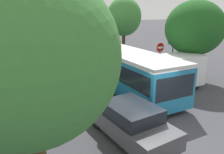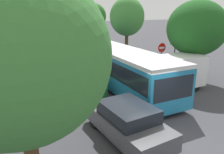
{
  "view_description": "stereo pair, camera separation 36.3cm",
  "coord_description": "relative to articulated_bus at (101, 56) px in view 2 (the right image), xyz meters",
  "views": [
    {
      "loc": [
        -6.3,
        -5.99,
        5.11
      ],
      "look_at": [
        0.2,
        5.11,
        1.2
      ],
      "focal_mm": 35.0,
      "sensor_mm": 36.0,
      "label": 1
    },
    {
      "loc": [
        -5.98,
        -6.17,
        5.11
      ],
      "look_at": [
        0.2,
        5.11,
        1.2
      ],
      "focal_mm": 35.0,
      "sensor_mm": 36.0,
      "label": 2
    }
  ],
  "objects": [
    {
      "name": "queued_car_red",
      "position": [
        -3.26,
        8.47,
        -0.78
      ],
      "size": [
        1.93,
        4.31,
        1.48
      ],
      "rotation": [
        0.0,
        0.0,
        1.6
      ],
      "color": "#B21E19",
      "rests_on": "ground"
    },
    {
      "name": "tree_right_far",
      "position": [
        5.56,
        13.42,
        2.78
      ],
      "size": [
        3.36,
        3.36,
        6.15
      ],
      "color": "#51381E",
      "rests_on": "ground"
    },
    {
      "name": "queued_car_green",
      "position": [
        -3.23,
        -3.33,
        -0.76
      ],
      "size": [
        1.99,
        4.43,
        1.52
      ],
      "rotation": [
        0.0,
        0.0,
        1.6
      ],
      "color": "#236638",
      "rests_on": "ground"
    },
    {
      "name": "tree_left_near",
      "position": [
        -7.22,
        -10.28,
        2.43
      ],
      "size": [
        4.4,
        4.4,
        6.23
      ],
      "color": "#51381E",
      "rests_on": "ground"
    },
    {
      "name": "tree_right_near",
      "position": [
        5.22,
        -4.75,
        2.29
      ],
      "size": [
        4.2,
        4.2,
        5.89
      ],
      "color": "#51381E",
      "rests_on": "ground"
    },
    {
      "name": "tree_right_mid",
      "position": [
        5.59,
        4.8,
        2.85
      ],
      "size": [
        3.75,
        3.75,
        6.55
      ],
      "color": "#51381E",
      "rests_on": "ground"
    },
    {
      "name": "traffic_light",
      "position": [
        -2.02,
        -3.7,
        0.97
      ],
      "size": [
        0.32,
        0.36,
        3.4
      ],
      "rotation": [
        0.0,
        0.0,
        -1.56
      ],
      "color": "#56595E",
      "rests_on": "ground"
    },
    {
      "name": "white_van",
      "position": [
        2.27,
        -5.69,
        -0.29
      ],
      "size": [
        5.07,
        2.15,
        2.31
      ],
      "rotation": [
        0.0,
        0.0,
        3.11
      ],
      "color": "white",
      "rests_on": "ground"
    },
    {
      "name": "queued_car_silver",
      "position": [
        -3.35,
        2.55,
        -0.83
      ],
      "size": [
        1.81,
        4.02,
        1.38
      ],
      "rotation": [
        0.0,
        0.0,
        1.6
      ],
      "color": "#B7BABF",
      "rests_on": "ground"
    },
    {
      "name": "no_entry_sign",
      "position": [
        3.44,
        -3.41,
        0.35
      ],
      "size": [
        0.7,
        0.08,
        2.82
      ],
      "rotation": [
        0.0,
        0.0,
        -1.57
      ],
      "color": "#56595E",
      "rests_on": "ground"
    },
    {
      "name": "articulated_bus",
      "position": [
        0.0,
        0.0,
        0.0
      ],
      "size": [
        3.59,
        17.93,
        2.65
      ],
      "rotation": [
        0.0,
        0.0,
        -1.62
      ],
      "color": "teal",
      "rests_on": "ground"
    },
    {
      "name": "queued_car_graphite",
      "position": [
        -3.24,
        -9.08,
        -0.76
      ],
      "size": [
        1.98,
        4.4,
        1.51
      ],
      "rotation": [
        0.0,
        0.0,
        1.6
      ],
      "color": "#47474C",
      "rests_on": "ground"
    },
    {
      "name": "direction_sign_post",
      "position": [
        4.97,
        -3.2,
        1.04
      ],
      "size": [
        0.36,
        1.38,
        3.6
      ],
      "rotation": [
        0.0,
        0.0,
        2.92
      ],
      "color": "#56595E",
      "rests_on": "ground"
    },
    {
      "name": "ground_plane",
      "position": [
        -1.66,
        -9.68,
        -1.53
      ],
      "size": [
        200.0,
        200.0,
        0.0
      ],
      "primitive_type": "plane",
      "color": "#3D3D42"
    },
    {
      "name": "tree_left_mid",
      "position": [
        -6.73,
        0.59,
        3.95
      ],
      "size": [
        4.99,
        4.99,
        8.5
      ],
      "color": "#51381E",
      "rests_on": "ground"
    },
    {
      "name": "city_bus_rear",
      "position": [
        -3.46,
        22.21,
        -0.12
      ],
      "size": [
        2.57,
        11.32,
        2.43
      ],
      "rotation": [
        0.0,
        0.0,
        1.57
      ],
      "color": "teal",
      "rests_on": "ground"
    }
  ]
}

